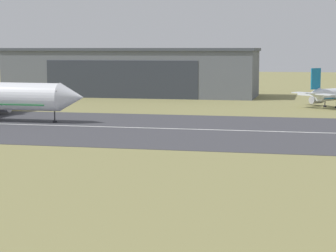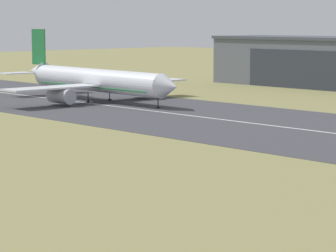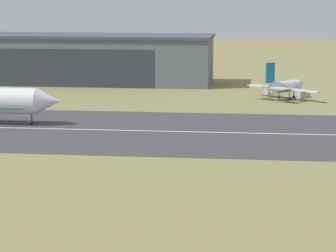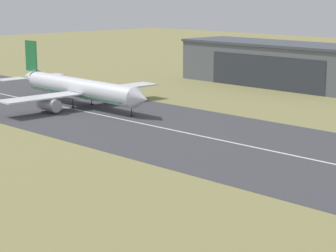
{
  "view_description": "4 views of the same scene",
  "coord_description": "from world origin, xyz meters",
  "views": [
    {
      "loc": [
        -0.84,
        1.18,
        15.04
      ],
      "look_at": [
        -20.08,
        85.19,
        4.87
      ],
      "focal_mm": 70.0,
      "sensor_mm": 36.0,
      "label": 1
    },
    {
      "loc": [
        81.83,
        2.61,
        20.06
      ],
      "look_at": [
        -9.89,
        88.36,
        3.47
      ],
      "focal_mm": 85.0,
      "sensor_mm": 36.0,
      "label": 2
    },
    {
      "loc": [
        -2.32,
        -40.94,
        29.3
      ],
      "look_at": [
        -18.18,
        86.42,
        7.18
      ],
      "focal_mm": 85.0,
      "sensor_mm": 36.0,
      "label": 3
    },
    {
      "loc": [
        78.29,
        11.29,
        33.08
      ],
      "look_at": [
        -13.29,
        100.54,
        6.84
      ],
      "focal_mm": 70.0,
      "sensor_mm": 36.0,
      "label": 4
    }
  ],
  "objects": [
    {
      "name": "ground_plane",
      "position": [
        0.0,
        60.5,
        0.0
      ],
      "size": [
        754.76,
        754.76,
        0.0
      ],
      "primitive_type": "plane",
      "color": "olive"
    },
    {
      "name": "hangar_building",
      "position": [
        -59.56,
        204.12,
        7.68
      ],
      "size": [
        81.1,
        23.65,
        15.32
      ],
      "color": "slate",
      "rests_on": "ground_plane"
    },
    {
      "name": "airplane_landing",
      "position": [
        -76.11,
        125.73,
        5.16
      ],
      "size": [
        59.63,
        53.54,
        17.93
      ],
      "color": "silver",
      "rests_on": "ground_plane"
    }
  ]
}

